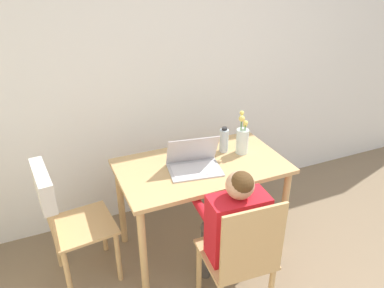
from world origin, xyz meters
TOP-DOWN VIEW (x-y plane):
  - wall_back at (0.00, 2.23)m, footprint 6.40×0.05m
  - dining_table at (-0.29, 1.56)m, footprint 1.18×0.68m
  - chair_occupied at (-0.34, 0.90)m, footprint 0.43×0.43m
  - chair_spare at (-1.26, 1.61)m, footprint 0.47×0.44m
  - person_seated at (-0.33, 1.02)m, footprint 0.38×0.44m
  - laptop at (-0.36, 1.53)m, footprint 0.39×0.30m
  - flower_vase at (0.05, 1.60)m, footprint 0.09×0.09m
  - water_bottle at (-0.06, 1.67)m, footprint 0.07×0.07m

SIDE VIEW (x-z plane):
  - chair_occupied at x=-0.34m, z-range 0.01..0.91m
  - chair_spare at x=-1.26m, z-range 0.15..1.06m
  - person_seated at x=-0.33m, z-range 0.12..1.14m
  - dining_table at x=-0.29m, z-range 0.27..1.01m
  - laptop at x=-0.36m, z-range 0.67..0.91m
  - water_bottle at x=-0.06m, z-range 0.73..0.93m
  - flower_vase at x=0.05m, z-range 0.69..1.02m
  - wall_back at x=0.00m, z-range 0.00..2.50m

